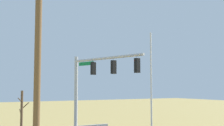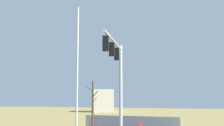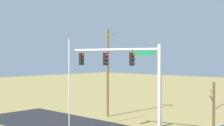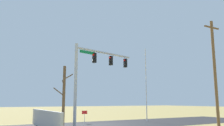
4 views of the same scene
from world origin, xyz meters
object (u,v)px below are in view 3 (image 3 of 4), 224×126
signal_mast (133,74)px  utility_pole (108,71)px  flagpole (69,85)px  bare_tree (214,112)px

signal_mast → utility_pole: utility_pole is taller
signal_mast → utility_pole: size_ratio=0.77×
utility_pole → signal_mast: bearing=-37.0°
flagpole → utility_pole: bearing=107.0°
signal_mast → utility_pole: 11.05m
signal_mast → flagpole: size_ratio=0.92×
signal_mast → flagpole: 6.76m
flagpole → bare_tree: flagpole is taller
signal_mast → bare_tree: bearing=45.2°
signal_mast → flagpole: (-6.64, -0.50, -1.21)m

